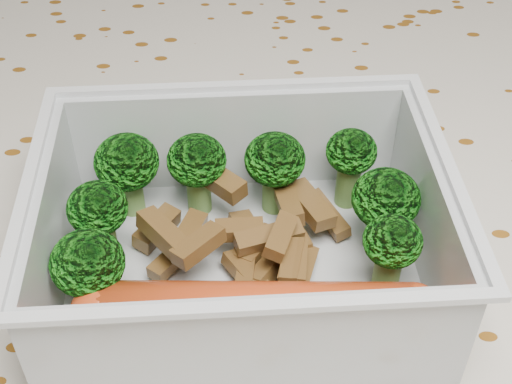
{
  "coord_description": "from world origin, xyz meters",
  "views": [
    {
      "loc": [
        0.01,
        -0.27,
        1.03
      ],
      "look_at": [
        0.01,
        0.0,
        0.78
      ],
      "focal_mm": 50.0,
      "sensor_mm": 36.0,
      "label": 1
    }
  ],
  "objects": [
    {
      "name": "dining_table",
      "position": [
        0.0,
        0.0,
        0.67
      ],
      "size": [
        1.4,
        0.9,
        0.75
      ],
      "color": "brown",
      "rests_on": "ground"
    },
    {
      "name": "tablecloth",
      "position": [
        0.0,
        0.0,
        0.72
      ],
      "size": [
        1.46,
        0.96,
        0.19
      ],
      "color": "beige",
      "rests_on": "dining_table"
    },
    {
      "name": "lunch_container",
      "position": [
        -0.0,
        -0.03,
        0.78
      ],
      "size": [
        0.2,
        0.16,
        0.07
      ],
      "color": "silver",
      "rests_on": "tablecloth"
    },
    {
      "name": "broccoli_florets",
      "position": [
        -0.01,
        -0.01,
        0.79
      ],
      "size": [
        0.17,
        0.11,
        0.05
      ],
      "color": "#608C3F",
      "rests_on": "lunch_container"
    },
    {
      "name": "meat_pile",
      "position": [
        0.0,
        -0.02,
        0.77
      ],
      "size": [
        0.11,
        0.08,
        0.03
      ],
      "color": "brown",
      "rests_on": "lunch_container"
    },
    {
      "name": "sausage",
      "position": [
        0.01,
        -0.07,
        0.78
      ],
      "size": [
        0.17,
        0.03,
        0.03
      ],
      "color": "#BD3B16",
      "rests_on": "lunch_container"
    }
  ]
}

